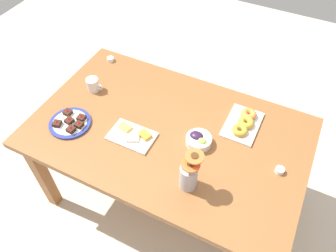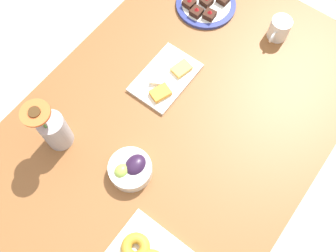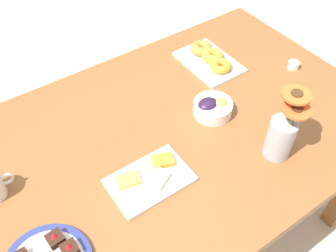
# 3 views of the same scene
# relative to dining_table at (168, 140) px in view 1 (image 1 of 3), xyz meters

# --- Properties ---
(ground_plane) EXTENTS (6.00, 6.00, 0.00)m
(ground_plane) POSITION_rel_dining_table_xyz_m (0.00, 0.00, -0.65)
(ground_plane) COLOR beige
(dining_table) EXTENTS (1.60, 1.00, 0.74)m
(dining_table) POSITION_rel_dining_table_xyz_m (0.00, 0.00, 0.00)
(dining_table) COLOR brown
(dining_table) RESTS_ON ground_plane
(coffee_mug) EXTENTS (0.11, 0.08, 0.09)m
(coffee_mug) POSITION_rel_dining_table_xyz_m (-0.59, 0.10, 0.13)
(coffee_mug) COLOR white
(coffee_mug) RESTS_ON dining_table
(grape_bowl) EXTENTS (0.15, 0.15, 0.07)m
(grape_bowl) POSITION_rel_dining_table_xyz_m (0.19, -0.01, 0.12)
(grape_bowl) COLOR white
(grape_bowl) RESTS_ON dining_table
(cheese_platter) EXTENTS (0.26, 0.17, 0.03)m
(cheese_platter) POSITION_rel_dining_table_xyz_m (-0.16, -0.13, 0.10)
(cheese_platter) COLOR white
(cheese_platter) RESTS_ON dining_table
(croissant_platter) EXTENTS (0.19, 0.28, 0.05)m
(croissant_platter) POSITION_rel_dining_table_xyz_m (0.38, 0.23, 0.11)
(croissant_platter) COLOR white
(croissant_platter) RESTS_ON dining_table
(jam_cup_honey) EXTENTS (0.05, 0.05, 0.03)m
(jam_cup_honey) POSITION_rel_dining_table_xyz_m (-0.66, 0.40, 0.10)
(jam_cup_honey) COLOR white
(jam_cup_honey) RESTS_ON dining_table
(jam_cup_berry) EXTENTS (0.05, 0.05, 0.03)m
(jam_cup_berry) POSITION_rel_dining_table_xyz_m (0.65, 0.01, 0.10)
(jam_cup_berry) COLOR white
(jam_cup_berry) RESTS_ON dining_table
(dessert_plate) EXTENTS (0.25, 0.25, 0.05)m
(dessert_plate) POSITION_rel_dining_table_xyz_m (-0.54, -0.21, 0.10)
(dessert_plate) COLOR navy
(dessert_plate) RESTS_ON dining_table
(flower_vase) EXTENTS (0.11, 0.11, 0.26)m
(flower_vase) POSITION_rel_dining_table_xyz_m (0.25, -0.28, 0.18)
(flower_vase) COLOR #B2B2BC
(flower_vase) RESTS_ON dining_table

